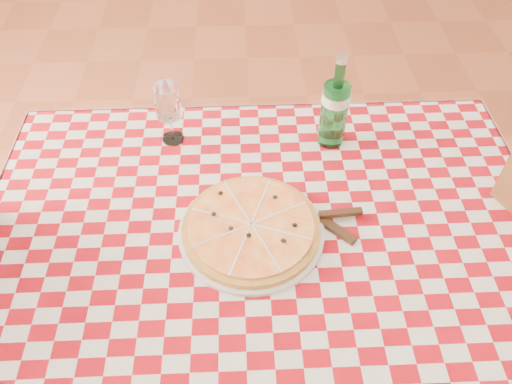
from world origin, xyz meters
TOP-DOWN VIEW (x-y plane):
  - dining_table at (0.00, 0.00)m, footprint 1.20×0.80m
  - tablecloth at (0.00, 0.00)m, footprint 1.30×0.90m
  - pizza_plate at (-0.03, -0.01)m, footprint 0.42×0.42m
  - water_bottle at (0.19, 0.29)m, footprint 0.09×0.09m
  - wine_glass at (-0.23, 0.31)m, footprint 0.09×0.09m
  - cutlery at (0.12, 0.02)m, footprint 0.30×0.27m

SIDE VIEW (x-z plane):
  - dining_table at x=0.00m, z-range 0.28..1.03m
  - tablecloth at x=0.00m, z-range 0.75..0.76m
  - cutlery at x=0.12m, z-range 0.76..0.79m
  - pizza_plate at x=-0.03m, z-range 0.76..0.80m
  - wine_glass at x=-0.23m, z-range 0.76..0.93m
  - water_bottle at x=0.19m, z-range 0.76..1.01m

